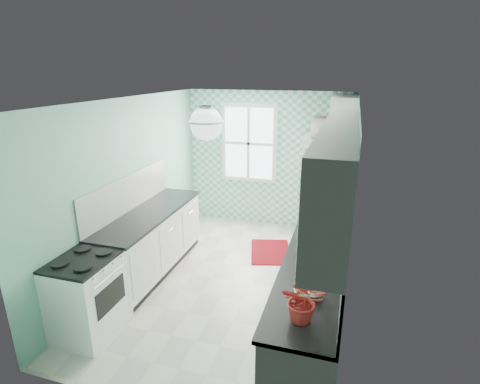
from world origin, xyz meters
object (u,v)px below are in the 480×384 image
(stove, at_px, (88,295))
(potted_plant, at_px, (304,300))
(fridge, at_px, (326,190))
(fruit_bowl, at_px, (308,291))
(ceiling_light, at_px, (206,123))
(sink, at_px, (325,220))
(microwave, at_px, (330,127))

(stove, relative_size, potted_plant, 2.40)
(fridge, xyz_separation_m, fruit_bowl, (0.09, -3.29, 0.08))
(ceiling_light, distance_m, sink, 2.17)
(fridge, height_order, potted_plant, fridge)
(sink, relative_size, microwave, 0.97)
(ceiling_light, height_order, sink, ceiling_light)
(stove, bearing_deg, fridge, 57.29)
(sink, xyz_separation_m, potted_plant, (-0.00, -2.21, 0.20))
(fridge, bearing_deg, potted_plant, -89.30)
(sink, distance_m, microwave, 1.79)
(fruit_bowl, bearing_deg, fridge, 91.57)
(ceiling_light, relative_size, fridge, 0.19)
(stove, distance_m, potted_plant, 2.52)
(fridge, relative_size, microwave, 3.10)
(stove, xyz_separation_m, potted_plant, (2.40, -0.39, 0.65))
(fridge, relative_size, stove, 1.99)
(potted_plant, bearing_deg, fruit_bowl, 90.00)
(ceiling_light, distance_m, fruit_bowl, 1.93)
(fruit_bowl, height_order, microwave, microwave)
(ceiling_light, distance_m, potted_plant, 1.99)
(fridge, xyz_separation_m, sink, (0.09, -1.47, 0.03))
(ceiling_light, bearing_deg, fridge, 67.04)
(stove, xyz_separation_m, microwave, (2.31, 3.29, 1.48))
(potted_plant, bearing_deg, fridge, 91.41)
(fridge, bearing_deg, ceiling_light, -113.67)
(microwave, bearing_deg, fruit_bowl, 92.50)
(fridge, height_order, stove, fridge)
(ceiling_light, height_order, microwave, ceiling_light)
(fridge, height_order, sink, fridge)
(sink, bearing_deg, microwave, 93.02)
(fridge, height_order, fruit_bowl, fridge)
(fruit_bowl, relative_size, microwave, 0.45)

